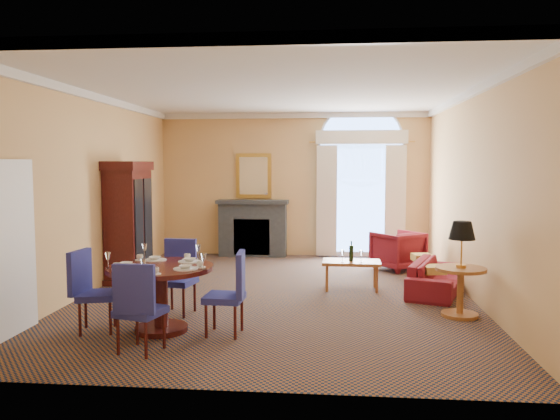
# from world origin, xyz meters

# --- Properties ---
(ground) EXTENTS (7.50, 7.50, 0.00)m
(ground) POSITION_xyz_m (0.00, 0.00, 0.00)
(ground) COLOR #111F37
(ground) RESTS_ON ground
(room_envelope) EXTENTS (6.04, 7.52, 3.45)m
(room_envelope) POSITION_xyz_m (-0.03, 0.67, 2.51)
(room_envelope) COLOR tan
(room_envelope) RESTS_ON ground
(armoire) EXTENTS (0.61, 1.07, 2.11)m
(armoire) POSITION_xyz_m (-2.72, 0.79, 1.02)
(armoire) COLOR #340D0B
(armoire) RESTS_ON ground
(dining_table) EXTENTS (1.30, 1.30, 1.02)m
(dining_table) POSITION_xyz_m (-1.24, -2.06, 0.61)
(dining_table) COLOR #340D0B
(dining_table) RESTS_ON ground
(dining_chair_north) EXTENTS (0.53, 0.53, 1.01)m
(dining_chair_north) POSITION_xyz_m (-1.26, -1.17, 0.58)
(dining_chair_north) COLOR navy
(dining_chair_north) RESTS_ON ground
(dining_chair_south) EXTENTS (0.55, 0.55, 1.01)m
(dining_chair_south) POSITION_xyz_m (-1.22, -2.91, 0.58)
(dining_chair_south) COLOR navy
(dining_chair_south) RESTS_ON ground
(dining_chair_east) EXTENTS (0.49, 0.48, 1.01)m
(dining_chair_east) POSITION_xyz_m (-0.33, -2.12, 0.58)
(dining_chair_east) COLOR navy
(dining_chair_east) RESTS_ON ground
(dining_chair_west) EXTENTS (0.55, 0.55, 1.01)m
(dining_chair_west) POSITION_xyz_m (-2.11, -2.16, 0.58)
(dining_chair_west) COLOR navy
(dining_chair_west) RESTS_ON ground
(sofa) EXTENTS (1.23, 1.88, 0.51)m
(sofa) POSITION_xyz_m (2.55, 0.34, 0.26)
(sofa) COLOR maroon
(sofa) RESTS_ON ground
(armchair) EXTENTS (1.15, 1.15, 0.76)m
(armchair) POSITION_xyz_m (2.15, 2.23, 0.38)
(armchair) COLOR maroon
(armchair) RESTS_ON ground
(coffee_table) EXTENTS (0.96, 0.55, 0.82)m
(coffee_table) POSITION_xyz_m (1.19, 0.41, 0.44)
(coffee_table) COLOR #A86432
(coffee_table) RESTS_ON ground
(side_table) EXTENTS (0.67, 0.67, 1.27)m
(side_table) POSITION_xyz_m (2.60, -1.04, 0.79)
(side_table) COLOR #A86432
(side_table) RESTS_ON ground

